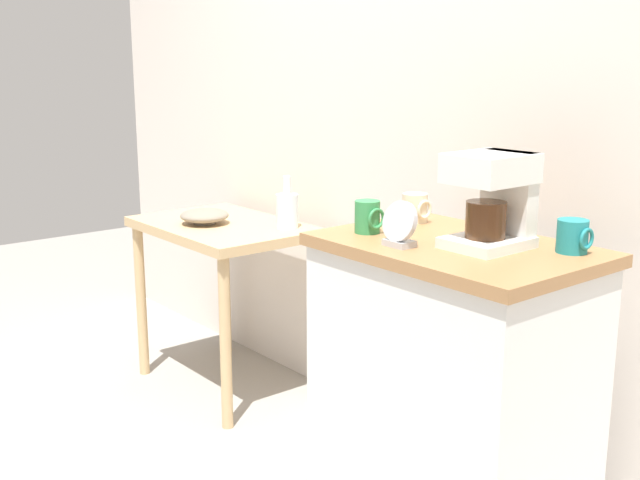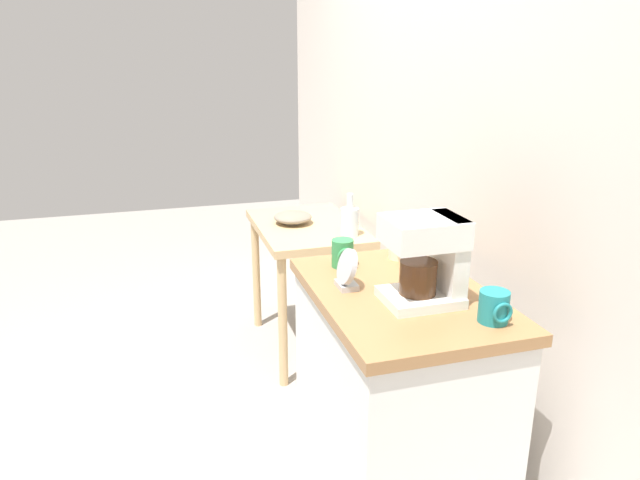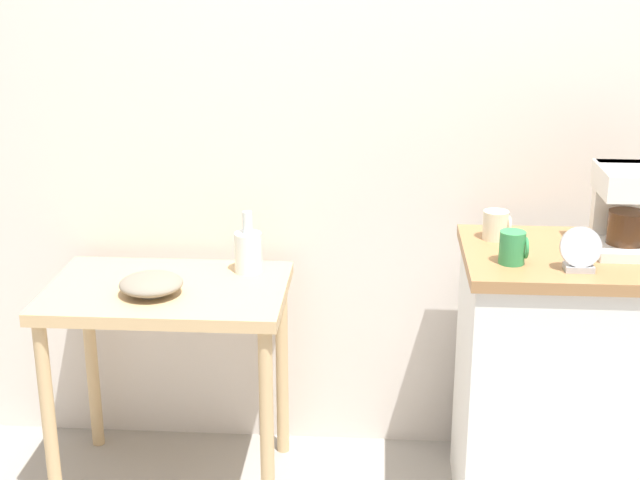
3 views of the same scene
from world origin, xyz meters
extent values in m
plane|color=gray|center=(0.00, 0.00, 0.00)|extent=(8.00, 8.00, 0.00)
cube|color=silver|center=(0.10, 0.43, 1.40)|extent=(4.40, 0.10, 2.80)
cube|color=tan|center=(-0.70, 0.06, 0.70)|extent=(0.77, 0.52, 0.04)
cylinder|color=tan|center=(-1.04, -0.16, 0.34)|extent=(0.04, 0.04, 0.68)
cylinder|color=tan|center=(-0.35, -0.16, 0.34)|extent=(0.04, 0.04, 0.68)
cylinder|color=tan|center=(-1.04, 0.28, 0.34)|extent=(0.04, 0.04, 0.68)
cylinder|color=tan|center=(-0.35, 0.28, 0.34)|extent=(0.04, 0.04, 0.68)
cube|color=white|center=(0.62, 0.00, 0.43)|extent=(0.74, 0.50, 0.85)
cube|color=#9E7044|center=(0.62, 0.00, 0.87)|extent=(0.77, 0.53, 0.04)
cylinder|color=gray|center=(-0.73, -0.01, 0.73)|extent=(0.09, 0.09, 0.01)
ellipsoid|color=gray|center=(-0.73, -0.01, 0.76)|extent=(0.20, 0.20, 0.06)
cylinder|color=silver|center=(-0.45, 0.21, 0.79)|extent=(0.09, 0.09, 0.14)
cylinder|color=silver|center=(-0.45, 0.21, 0.90)|extent=(0.03, 0.03, 0.07)
cube|color=white|center=(0.72, 0.02, 0.90)|extent=(0.18, 0.22, 0.03)
cube|color=white|center=(0.72, 0.10, 1.02)|extent=(0.16, 0.05, 0.26)
cube|color=white|center=(0.72, 0.02, 1.11)|extent=(0.18, 0.22, 0.08)
cylinder|color=#4C2D19|center=(0.72, 0.01, 0.97)|extent=(0.11, 0.11, 0.10)
cylinder|color=#338C4C|center=(0.37, -0.11, 0.94)|extent=(0.08, 0.08, 0.10)
torus|color=#338C4C|center=(0.41, -0.11, 0.94)|extent=(0.01, 0.06, 0.06)
cylinder|color=beige|center=(0.35, 0.12, 0.93)|extent=(0.08, 0.08, 0.09)
torus|color=beige|center=(0.39, 0.12, 0.93)|extent=(0.01, 0.06, 0.06)
cylinder|color=teal|center=(0.89, 0.15, 0.93)|extent=(0.08, 0.08, 0.09)
torus|color=teal|center=(0.94, 0.15, 0.93)|extent=(0.01, 0.06, 0.06)
cube|color=#B2B5BA|center=(0.55, -0.15, 0.90)|extent=(0.08, 0.06, 0.02)
cylinder|color=#B2B5BA|center=(0.55, -0.15, 0.96)|extent=(0.12, 0.05, 0.12)
cylinder|color=black|center=(0.55, -0.16, 0.96)|extent=(0.10, 0.04, 0.10)
camera|label=1|loc=(2.07, -1.67, 1.40)|focal=44.63mm
camera|label=2|loc=(2.16, -0.72, 1.60)|focal=32.88mm
camera|label=3|loc=(-0.02, -2.63, 1.79)|focal=51.08mm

